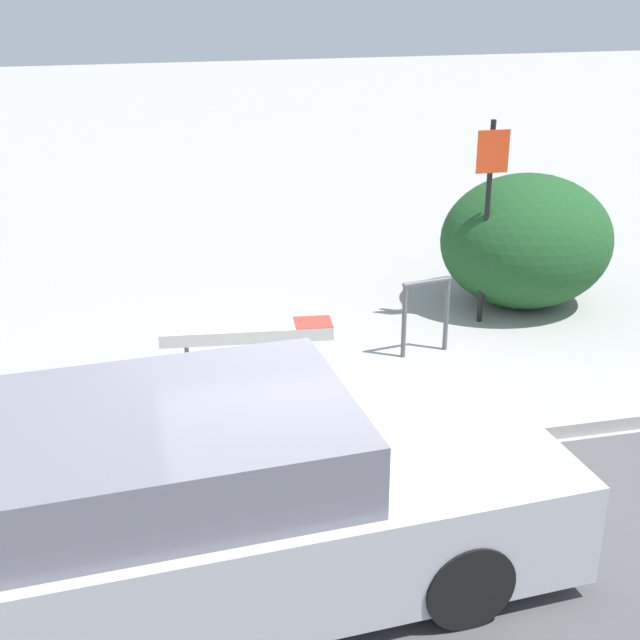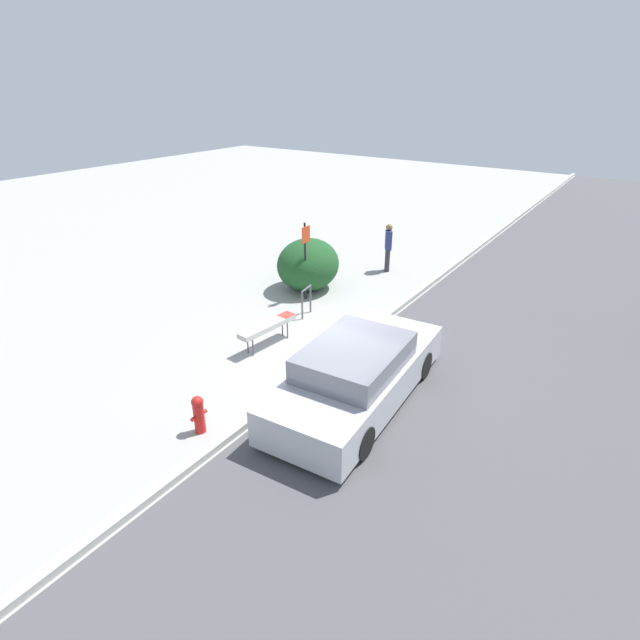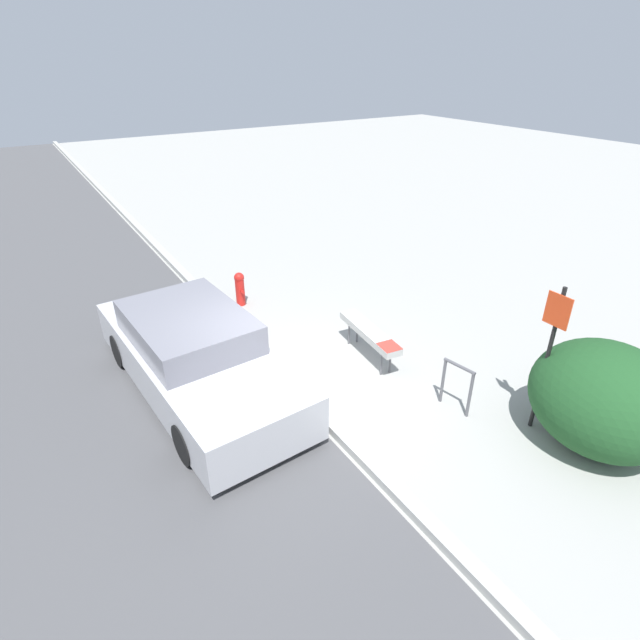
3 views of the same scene
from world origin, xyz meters
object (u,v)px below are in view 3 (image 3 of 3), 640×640
fire_hydrant (240,288)px  bike_rack (457,382)px  sign_post (549,348)px  parked_car_near (195,355)px  bench (370,333)px

fire_hydrant → bike_rack: bearing=14.4°
bike_rack → sign_post: (0.92, 0.68, 0.88)m
sign_post → fire_hydrant: sign_post is taller
sign_post → parked_car_near: (-3.62, -3.89, -0.76)m
bike_rack → fire_hydrant: bearing=-165.6°
bench → bike_rack: bike_rack is taller
sign_post → fire_hydrant: size_ratio=3.01×
fire_hydrant → parked_car_near: 3.12m
bike_rack → sign_post: 1.44m
bench → fire_hydrant: (-3.28, -1.09, -0.11)m
sign_post → parked_car_near: size_ratio=0.47×
bench → sign_post: bearing=24.3°
fire_hydrant → bench: bearing=18.4°
bike_rack → parked_car_near: 4.20m
bike_rack → parked_car_near: bearing=-130.1°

